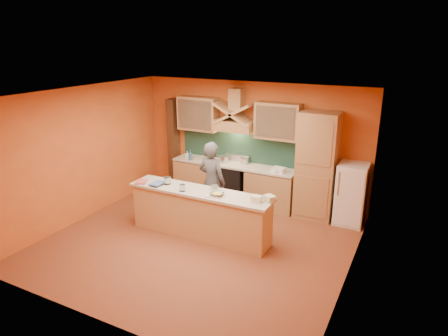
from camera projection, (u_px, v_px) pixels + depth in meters
The scene contains 36 objects.
floor at pixel (197, 243), 7.60m from camera, with size 5.50×5.00×0.01m, color brown.
ceiling at pixel (194, 95), 6.73m from camera, with size 5.50×5.00×0.01m, color white.
wall_back at pixel (251, 142), 9.28m from camera, with size 5.50×0.02×2.80m, color #CD6128.
wall_front at pixel (94, 230), 5.05m from camera, with size 5.50×0.02×2.80m, color #CD6128.
wall_left at pixel (83, 154), 8.35m from camera, with size 0.02×5.00×2.80m, color #CD6128.
wall_right at pixel (353, 200), 5.98m from camera, with size 0.02×5.00×2.80m, color #CD6128.
base_cabinet_left at pixel (199, 177), 9.87m from camera, with size 1.10×0.60×0.86m, color #B07F50.
base_cabinet_right at pixel (271, 190), 9.05m from camera, with size 1.10×0.60×0.86m, color #B07F50.
counter_top at pixel (233, 165), 9.31m from camera, with size 3.00×0.62×0.04m, color beige.
stove at pixel (233, 183), 9.45m from camera, with size 0.60×0.58×0.90m, color black.
backsplash at pixel (239, 147), 9.44m from camera, with size 3.00×0.03×0.70m, color #18352B.
range_hood at pixel (235, 126), 9.07m from camera, with size 0.92×0.50×0.24m, color #B07F50.
hood_chimney at pixel (237, 99), 8.97m from camera, with size 0.30×0.30×0.50m, color #B07F50.
upper_cabinet_left at pixel (198, 114), 9.51m from camera, with size 1.00×0.35×0.80m, color #B07F50.
upper_cabinet_right at pixel (278, 121), 8.64m from camera, with size 1.00×0.35×0.80m, color #B07F50.
pantry_column at pixel (317, 166), 8.39m from camera, with size 0.80×0.60×2.30m, color #B07F50.
fridge at pixel (351, 194), 8.22m from camera, with size 0.58×0.60×1.30m, color white.
trim_column_left at pixel (174, 144), 10.12m from camera, with size 0.20×0.30×2.30m, color #472816.
island_body at pixel (200, 215), 7.76m from camera, with size 2.80×0.55×0.88m, color tan.
island_top at pixel (200, 192), 7.61m from camera, with size 2.90×0.62×0.05m, color beige.
person at pixel (212, 182), 8.30m from camera, with size 0.63×0.41×1.73m, color #4C4C51.
pot_large at pixel (223, 160), 9.37m from camera, with size 0.23×0.23×0.18m, color silver.
pot_small at pixel (244, 161), 9.32m from camera, with size 0.19×0.19×0.15m, color silver.
soap_bottle_a at pixel (187, 155), 9.71m from camera, with size 0.08×0.08×0.17m, color silver.
soap_bottle_b at pixel (190, 155), 9.55m from camera, with size 0.10×0.10×0.25m, color #2E577F.
bowl_back at pixel (278, 171), 8.70m from camera, with size 0.21×0.21×0.07m, color white.
dish_rack at pixel (279, 170), 8.72m from camera, with size 0.28×0.22×0.10m, color white.
book_lower at pixel (136, 182), 8.04m from camera, with size 0.21×0.29×0.03m, color #B64841.
book_upper at pixel (153, 182), 7.93m from camera, with size 0.22×0.30×0.02m, color #456398.
jar_large at pixel (167, 181), 7.92m from camera, with size 0.14×0.14×0.15m, color silver.
jar_small at pixel (182, 188), 7.55m from camera, with size 0.11×0.11×0.14m, color silver.
kitchen_scale at pixel (214, 188), 7.58m from camera, with size 0.11×0.11×0.09m, color silver.
mixing_bowl at pixel (217, 194), 7.35m from camera, with size 0.25×0.25×0.06m, color silver.
cloth at pixel (212, 196), 7.33m from camera, with size 0.25×0.19×0.02m, color beige.
grocery_bag_a at pixel (257, 199), 7.05m from camera, with size 0.18×0.14×0.12m, color beige.
grocery_bag_b at pixel (270, 199), 7.07m from camera, with size 0.19×0.15×0.11m, color beige.
Camera 1 is at (3.54, -5.81, 3.71)m, focal length 32.00 mm.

